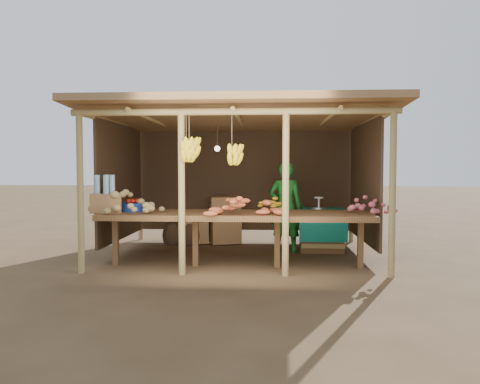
{
  "coord_description": "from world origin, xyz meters",
  "views": [
    {
      "loc": [
        0.47,
        -7.74,
        1.46
      ],
      "look_at": [
        0.0,
        0.0,
        1.05
      ],
      "focal_mm": 35.0,
      "sensor_mm": 36.0,
      "label": 1
    }
  ],
  "objects": [
    {
      "name": "stall_structure",
      "position": [
        -0.02,
        0.09,
        1.93
      ],
      "size": [
        4.7,
        3.5,
        2.43
      ],
      "color": "tan",
      "rests_on": "ground"
    },
    {
      "name": "vendor",
      "position": [
        0.77,
        0.29,
        0.78
      ],
      "size": [
        0.6,
        0.43,
        1.55
      ],
      "primitive_type": "imported",
      "rotation": [
        0.0,
        0.0,
        3.04
      ],
      "color": "#17691F",
      "rests_on": "ground"
    },
    {
      "name": "banana_pile",
      "position": [
        0.47,
        -0.71,
        0.97
      ],
      "size": [
        0.58,
        0.42,
        0.34
      ],
      "primitive_type": null,
      "rotation": [
        0.0,
        0.0,
        -0.23
      ],
      "color": "yellow",
      "rests_on": "counter"
    },
    {
      "name": "bottle_box",
      "position": [
        -1.9,
        -1.05,
        1.01
      ],
      "size": [
        0.51,
        0.45,
        0.55
      ],
      "color": "#976D43",
      "rests_on": "counter"
    },
    {
      "name": "counter",
      "position": [
        0.0,
        -0.95,
        0.74
      ],
      "size": [
        3.9,
        1.05,
        0.8
      ],
      "color": "brown",
      "rests_on": "ground"
    },
    {
      "name": "carton_stack",
      "position": [
        -0.55,
        1.08,
        0.39
      ],
      "size": [
        1.24,
        0.56,
        0.88
      ],
      "color": "#976D43",
      "rests_on": "ground"
    },
    {
      "name": "sweet_potato_heap",
      "position": [
        0.16,
        -1.25,
        0.98
      ],
      "size": [
        1.04,
        0.69,
        0.36
      ],
      "primitive_type": null,
      "rotation": [
        0.0,
        0.0,
        -0.11
      ],
      "color": "#BB5830",
      "rests_on": "counter"
    },
    {
      "name": "tomato_basin",
      "position": [
        -1.55,
        -0.86,
        0.88
      ],
      "size": [
        0.36,
        0.36,
        0.19
      ],
      "rotation": [
        0.0,
        0.0,
        0.13
      ],
      "color": "navy",
      "rests_on": "counter"
    },
    {
      "name": "ground",
      "position": [
        0.0,
        0.0,
        0.0
      ],
      "size": [
        60.0,
        60.0,
        0.0
      ],
      "primitive_type": "plane",
      "color": "brown",
      "rests_on": "ground"
    },
    {
      "name": "potato_heap",
      "position": [
        -1.64,
        -1.23,
        0.99
      ],
      "size": [
        1.23,
        0.95,
        0.37
      ],
      "primitive_type": null,
      "rotation": [
        0.0,
        0.0,
        0.31
      ],
      "color": "#9D8451",
      "rests_on": "counter"
    },
    {
      "name": "onion_heap",
      "position": [
        1.9,
        -1.02,
        0.98
      ],
      "size": [
        0.97,
        0.79,
        0.36
      ],
      "primitive_type": null,
      "rotation": [
        0.0,
        0.0,
        -0.4
      ],
      "color": "#AE5456",
      "rests_on": "counter"
    },
    {
      "name": "tarp_crate",
      "position": [
        1.39,
        0.45,
        0.4
      ],
      "size": [
        0.83,
        0.72,
        0.96
      ],
      "color": "brown",
      "rests_on": "ground"
    },
    {
      "name": "burlap_sacks",
      "position": [
        -1.16,
        0.92,
        0.22
      ],
      "size": [
        0.72,
        0.38,
        0.51
      ],
      "color": "#453220",
      "rests_on": "ground"
    }
  ]
}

